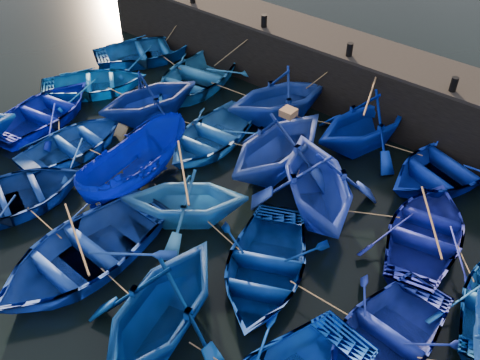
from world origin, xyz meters
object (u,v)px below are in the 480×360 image
Objects in this scene: wooden_crate at (288,113)px; boat_0 at (148,50)px; boat_8 at (211,135)px; boat_13 at (45,111)px.

boat_0 is at bearing 163.93° from wooden_crate.
boat_8 is 3.82m from wooden_crate.
boat_13 is at bearing -159.58° from boat_8.
boat_8 is (6.78, -3.16, -0.03)m from boat_0.
boat_13 is 10.54× the size of wooden_crate.
boat_0 is 10.76× the size of wooden_crate.
boat_13 is (-6.09, -2.95, 0.02)m from boat_8.
boat_0 is 1.07× the size of boat_8.
boat_0 is 7.48m from boat_8.
boat_13 is (0.70, -6.11, -0.01)m from boat_0.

